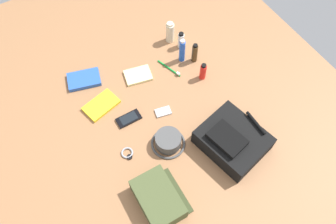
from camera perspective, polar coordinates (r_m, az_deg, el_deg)
ground_plane at (r=1.79m, az=0.00°, el=-0.85°), size 2.64×2.02×0.02m
backpack at (r=1.68m, az=11.03°, el=-4.79°), size 0.37×0.33×0.13m
toiletry_pouch at (r=1.55m, az=-1.62°, el=-14.72°), size 0.25×0.21×0.10m
bucket_hat at (r=1.67m, az=0.03°, el=-5.04°), size 0.18×0.18×0.07m
lotion_bottle at (r=2.05m, az=0.36°, el=13.56°), size 0.05×0.05×0.14m
toothpaste_tube at (r=2.03m, az=2.24°, el=12.24°), size 0.04×0.04×0.11m
deodorant_spray at (r=1.94m, az=2.45°, el=10.51°), size 0.03×0.03×0.16m
cologne_bottle at (r=1.96m, az=4.62°, el=10.10°), size 0.03×0.03×0.13m
sunscreen_spray at (r=1.89m, az=6.04°, el=6.94°), size 0.04×0.04×0.11m
paperback_novel at (r=1.96m, az=-14.27°, el=5.44°), size 0.16×0.21×0.02m
travel_guidebook at (r=1.84m, az=-11.44°, el=1.15°), size 0.16×0.21×0.02m
cell_phone at (r=1.78m, az=-6.78°, el=-1.15°), size 0.07×0.13×0.01m
media_player at (r=1.79m, az=-0.86°, el=0.04°), size 0.07×0.09×0.01m
wristwatch at (r=1.69m, az=-6.99°, el=-7.08°), size 0.07×0.06×0.01m
toothbrush at (r=1.95m, az=0.39°, el=7.42°), size 0.17×0.06×0.02m
notepad at (r=1.93m, az=-5.18°, el=6.31°), size 0.14×0.17×0.02m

